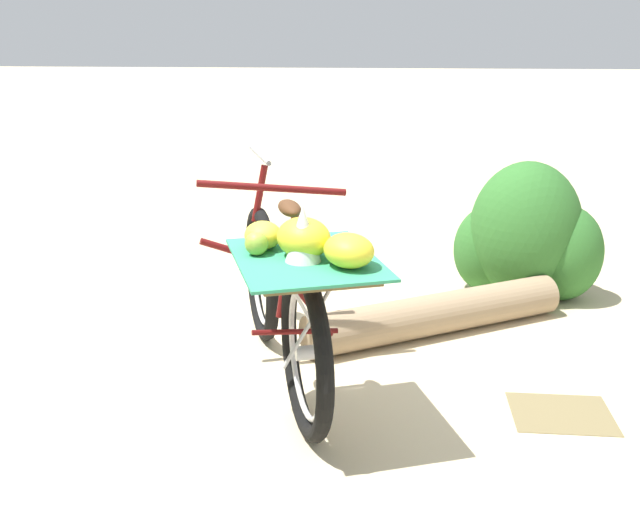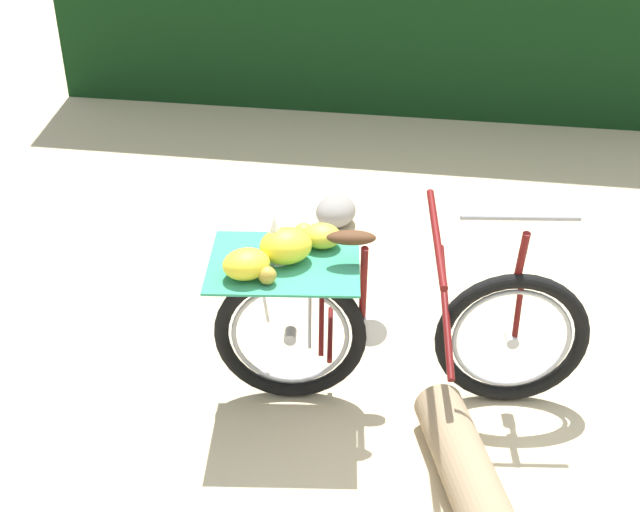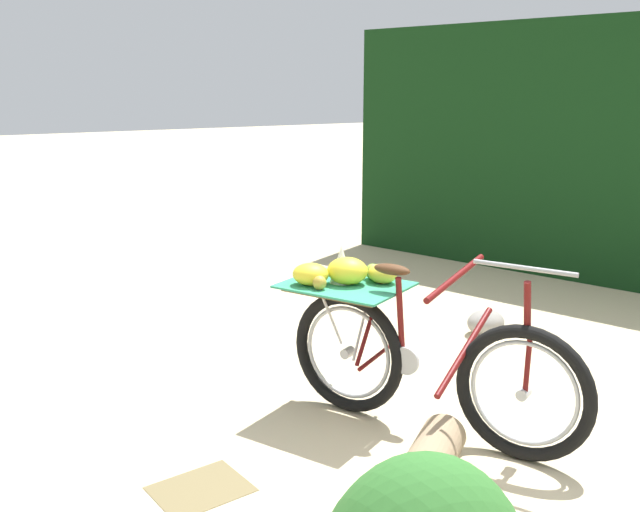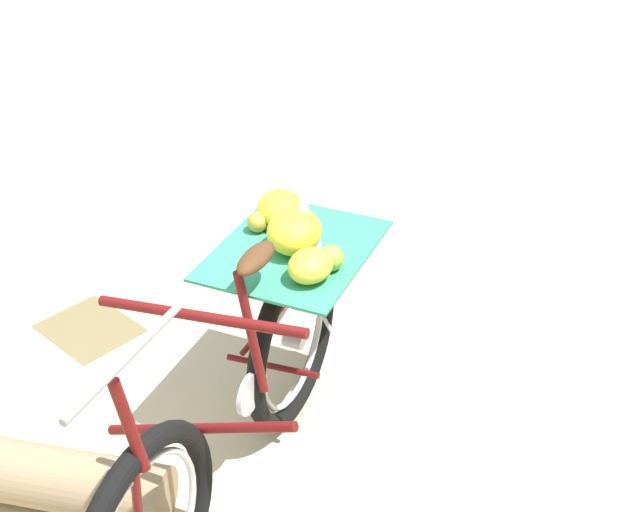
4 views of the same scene
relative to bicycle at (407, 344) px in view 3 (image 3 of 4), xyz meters
name	(u,v)px [view 3 (image 3 of 4)]	position (x,y,z in m)	size (l,w,h in m)	color
ground_plane	(481,446)	(0.17, -0.42, -0.50)	(60.00, 60.00, 0.00)	beige
foliage_hedge	(611,151)	(3.99, 1.27, 0.78)	(5.57, 0.90, 2.56)	black
bicycle	(407,344)	(0.00, 0.00, 0.00)	(0.95, 1.77, 1.03)	black
path_stone	(486,322)	(1.59, 0.76, -0.40)	(0.31, 0.26, 0.20)	gray
leaf_litter_patch	(201,489)	(-1.24, 0.11, -0.49)	(0.44, 0.36, 0.01)	olive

